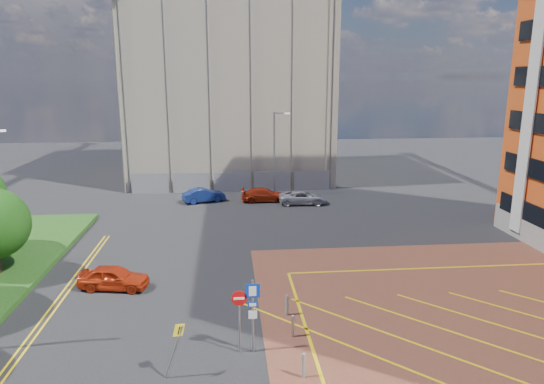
{
  "coord_description": "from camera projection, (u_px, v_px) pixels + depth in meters",
  "views": [
    {
      "loc": [
        -0.39,
        -17.1,
        11.16
      ],
      "look_at": [
        1.55,
        3.75,
        6.17
      ],
      "focal_mm": 32.0,
      "sensor_mm": 36.0,
      "label": 1
    }
  ],
  "objects": [
    {
      "name": "ground",
      "position": [
        242.0,
        366.0,
        19.18
      ],
      "size": [
        140.0,
        140.0,
        0.0
      ],
      "primitive_type": "plane",
      "color": "black",
      "rests_on": "ground"
    },
    {
      "name": "lamp_back",
      "position": [
        275.0,
        151.0,
        45.66
      ],
      "size": [
        1.53,
        0.16,
        8.0
      ],
      "color": "#9EA0A8",
      "rests_on": "ground"
    },
    {
      "name": "sign_cluster",
      "position": [
        248.0,
        309.0,
        19.71
      ],
      "size": [
        1.17,
        0.12,
        3.2
      ],
      "color": "#9EA0A8",
      "rests_on": "ground"
    },
    {
      "name": "warning_sign",
      "position": [
        176.0,
        344.0,
        18.11
      ],
      "size": [
        0.84,
        0.43,
        2.24
      ],
      "color": "#9EA0A8",
      "rests_on": "ground"
    },
    {
      "name": "bollard_row",
      "position": [
        306.0,
        378.0,
        17.66
      ],
      "size": [
        0.14,
        11.14,
        0.9
      ],
      "color": "#9EA0A8",
      "rests_on": "forecourt"
    },
    {
      "name": "construction_building",
      "position": [
        229.0,
        78.0,
        55.38
      ],
      "size": [
        21.2,
        19.2,
        22.0
      ],
      "primitive_type": "cube",
      "color": "#B2A391",
      "rests_on": "ground"
    },
    {
      "name": "construction_fence",
      "position": [
        242.0,
        182.0,
        48.1
      ],
      "size": [
        21.6,
        0.06,
        2.0
      ],
      "primitive_type": "cube",
      "color": "gray",
      "rests_on": "ground"
    },
    {
      "name": "car_red_left",
      "position": [
        114.0,
        277.0,
        26.07
      ],
      "size": [
        3.94,
        2.1,
        1.27
      ],
      "primitive_type": "imported",
      "rotation": [
        0.0,
        0.0,
        1.4
      ],
      "color": "#BA2C0F",
      "rests_on": "ground"
    },
    {
      "name": "car_blue_back",
      "position": [
        204.0,
        195.0,
        44.2
      ],
      "size": [
        4.06,
        2.49,
        1.26
      ],
      "primitive_type": "imported",
      "rotation": [
        0.0,
        0.0,
        1.89
      ],
      "color": "navy",
      "rests_on": "ground"
    },
    {
      "name": "car_red_back",
      "position": [
        264.0,
        195.0,
        44.42
      ],
      "size": [
        4.23,
        1.75,
        1.22
      ],
      "primitive_type": "imported",
      "rotation": [
        0.0,
        0.0,
        1.58
      ],
      "color": "#AB270E",
      "rests_on": "ground"
    },
    {
      "name": "car_silver_back",
      "position": [
        303.0,
        197.0,
        43.51
      ],
      "size": [
        4.37,
        2.14,
        1.19
      ],
      "primitive_type": "imported",
      "rotation": [
        0.0,
        0.0,
        1.53
      ],
      "color": "#B8B9C0",
      "rests_on": "ground"
    }
  ]
}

